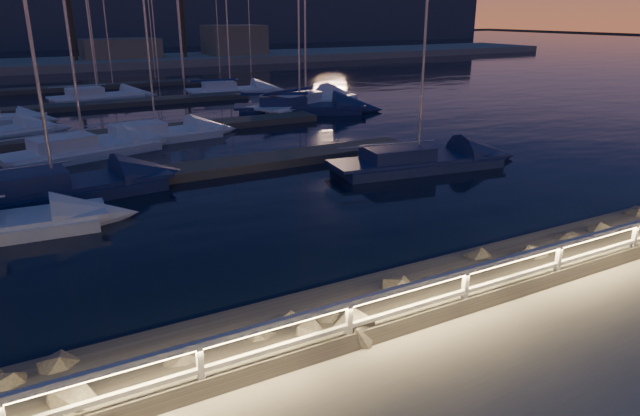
# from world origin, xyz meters

# --- Properties ---
(ground) EXTENTS (400.00, 400.00, 0.00)m
(ground) POSITION_xyz_m (0.00, 0.00, 0.00)
(ground) COLOR gray
(ground) RESTS_ON ground
(harbor_water) EXTENTS (400.00, 440.00, 0.60)m
(harbor_water) POSITION_xyz_m (0.00, 31.22, -0.97)
(harbor_water) COLOR black
(harbor_water) RESTS_ON ground
(guard_rail) EXTENTS (44.11, 0.12, 1.06)m
(guard_rail) POSITION_xyz_m (-0.07, -0.00, 0.77)
(guard_rail) COLOR white
(guard_rail) RESTS_ON ground
(riprap) EXTENTS (31.32, 3.11, 1.45)m
(riprap) POSITION_xyz_m (0.05, 1.54, -0.23)
(riprap) COLOR #6A655B
(riprap) RESTS_ON ground
(floating_docks) EXTENTS (22.00, 36.00, 0.40)m
(floating_docks) POSITION_xyz_m (0.00, 32.50, -0.40)
(floating_docks) COLOR #615851
(floating_docks) RESTS_ON ground
(far_shore) EXTENTS (160.00, 14.00, 5.20)m
(far_shore) POSITION_xyz_m (-0.12, 74.05, 0.29)
(far_shore) COLOR gray
(far_shore) RESTS_ON ground
(sailboat_c) EXTENTS (9.03, 3.49, 14.96)m
(sailboat_c) POSITION_xyz_m (-6.25, 15.21, -0.15)
(sailboat_c) COLOR navy
(sailboat_c) RESTS_ON ground
(sailboat_d) EXTENTS (8.66, 3.64, 14.22)m
(sailboat_d) POSITION_xyz_m (8.99, 12.03, -0.18)
(sailboat_d) COLOR navy
(sailboat_d) RESTS_ON ground
(sailboat_f) EXTENTS (8.14, 4.22, 13.36)m
(sailboat_f) POSITION_xyz_m (-4.24, 21.84, -0.16)
(sailboat_f) COLOR white
(sailboat_f) RESTS_ON ground
(sailboat_g) EXTENTS (7.93, 3.21, 13.09)m
(sailboat_g) POSITION_xyz_m (-0.16, 23.90, -0.18)
(sailboat_g) COLOR white
(sailboat_g) RESTS_ON ground
(sailboat_h) EXTENTS (10.31, 6.44, 16.97)m
(sailboat_h) POSITION_xyz_m (12.54, 29.95, -0.13)
(sailboat_h) COLOR white
(sailboat_h) RESTS_ON ground
(sailboat_k) EXTENTS (7.95, 3.29, 13.10)m
(sailboat_k) POSITION_xyz_m (10.45, 40.39, -0.18)
(sailboat_k) COLOR white
(sailboat_k) RESTS_ON ground
(sailboat_l) EXTENTS (9.52, 6.02, 15.68)m
(sailboat_l) POSITION_xyz_m (11.21, 28.51, -0.15)
(sailboat_l) COLOR navy
(sailboat_l) RESTS_ON ground
(sailboat_n) EXTENTS (7.76, 3.01, 12.90)m
(sailboat_n) POSITION_xyz_m (-0.55, 41.45, -0.17)
(sailboat_n) COLOR white
(sailboat_n) RESTS_ON ground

